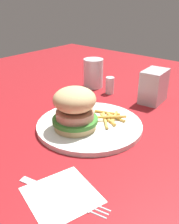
{
  "coord_description": "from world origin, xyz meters",
  "views": [
    {
      "loc": [
        -0.4,
        -0.37,
        0.31
      ],
      "look_at": [
        0.02,
        -0.01,
        0.04
      ],
      "focal_mm": 40.9,
      "sensor_mm": 36.0,
      "label": 1
    }
  ],
  "objects_px": {
    "fries_pile": "(110,118)",
    "plate": "(89,125)",
    "sandwich": "(74,108)",
    "drink_glass": "(93,74)",
    "napkin": "(62,195)",
    "fork": "(62,194)",
    "salt_shaker": "(110,85)",
    "napkin_dispenser": "(154,86)"
  },
  "relations": [
    {
      "from": "fork",
      "to": "salt_shaker",
      "type": "bearing_deg",
      "value": 27.06
    },
    {
      "from": "napkin",
      "to": "drink_glass",
      "type": "relative_size",
      "value": 1.11
    },
    {
      "from": "sandwich",
      "to": "plate",
      "type": "bearing_deg",
      "value": -16.94
    },
    {
      "from": "drink_glass",
      "to": "napkin_dispenser",
      "type": "height_order",
      "value": "same"
    },
    {
      "from": "sandwich",
      "to": "salt_shaker",
      "type": "distance_m",
      "value": 0.28
    },
    {
      "from": "fork",
      "to": "plate",
      "type": "bearing_deg",
      "value": 29.6
    },
    {
      "from": "sandwich",
      "to": "napkin",
      "type": "relative_size",
      "value": 0.98
    },
    {
      "from": "sandwich",
      "to": "fries_pile",
      "type": "relative_size",
      "value": 1.12
    },
    {
      "from": "sandwich",
      "to": "napkin_dispenser",
      "type": "relative_size",
      "value": 1.09
    },
    {
      "from": "fork",
      "to": "salt_shaker",
      "type": "distance_m",
      "value": 0.48
    },
    {
      "from": "fries_pile",
      "to": "drink_glass",
      "type": "relative_size",
      "value": 0.98
    },
    {
      "from": "plate",
      "to": "napkin_dispenser",
      "type": "bearing_deg",
      "value": -9.14
    },
    {
      "from": "napkin_dispenser",
      "to": "salt_shaker",
      "type": "height_order",
      "value": "napkin_dispenser"
    },
    {
      "from": "plate",
      "to": "napkin",
      "type": "relative_size",
      "value": 2.37
    },
    {
      "from": "sandwich",
      "to": "napkin",
      "type": "height_order",
      "value": "sandwich"
    },
    {
      "from": "plate",
      "to": "fork",
      "type": "height_order",
      "value": "plate"
    },
    {
      "from": "fries_pile",
      "to": "plate",
      "type": "bearing_deg",
      "value": 151.59
    },
    {
      "from": "fries_pile",
      "to": "fork",
      "type": "relative_size",
      "value": 0.56
    },
    {
      "from": "napkin",
      "to": "drink_glass",
      "type": "height_order",
      "value": "drink_glass"
    },
    {
      "from": "fries_pile",
      "to": "napkin",
      "type": "bearing_deg",
      "value": -160.77
    },
    {
      "from": "plate",
      "to": "drink_glass",
      "type": "relative_size",
      "value": 2.64
    },
    {
      "from": "sandwich",
      "to": "fork",
      "type": "bearing_deg",
      "value": -142.26
    },
    {
      "from": "fork",
      "to": "napkin_dispenser",
      "type": "height_order",
      "value": "napkin_dispenser"
    },
    {
      "from": "fries_pile",
      "to": "salt_shaker",
      "type": "height_order",
      "value": "salt_shaker"
    },
    {
      "from": "napkin_dispenser",
      "to": "napkin",
      "type": "bearing_deg",
      "value": -176.15
    },
    {
      "from": "plate",
      "to": "salt_shaker",
      "type": "distance_m",
      "value": 0.24
    },
    {
      "from": "napkin",
      "to": "napkin_dispenser",
      "type": "xyz_separation_m",
      "value": [
        0.46,
        0.08,
        0.05
      ]
    },
    {
      "from": "sandwich",
      "to": "napkin_dispenser",
      "type": "bearing_deg",
      "value": -10.24
    },
    {
      "from": "fries_pile",
      "to": "sandwich",
      "type": "bearing_deg",
      "value": 156.46
    },
    {
      "from": "plate",
      "to": "drink_glass",
      "type": "height_order",
      "value": "drink_glass"
    },
    {
      "from": "napkin_dispenser",
      "to": "fork",
      "type": "bearing_deg",
      "value": -175.96
    },
    {
      "from": "napkin",
      "to": "napkin_dispenser",
      "type": "bearing_deg",
      "value": 9.5
    },
    {
      "from": "fries_pile",
      "to": "fork",
      "type": "bearing_deg",
      "value": -160.44
    },
    {
      "from": "napkin",
      "to": "fork",
      "type": "distance_m",
      "value": 0.0
    },
    {
      "from": "plate",
      "to": "sandwich",
      "type": "relative_size",
      "value": 2.41
    },
    {
      "from": "napkin",
      "to": "fries_pile",
      "type": "bearing_deg",
      "value": 19.23
    },
    {
      "from": "sandwich",
      "to": "drink_glass",
      "type": "relative_size",
      "value": 1.09
    },
    {
      "from": "napkin",
      "to": "fork",
      "type": "height_order",
      "value": "fork"
    },
    {
      "from": "fries_pile",
      "to": "drink_glass",
      "type": "xyz_separation_m",
      "value": [
        0.19,
        0.21,
        0.03
      ]
    },
    {
      "from": "sandwich",
      "to": "salt_shaker",
      "type": "relative_size",
      "value": 1.97
    },
    {
      "from": "napkin",
      "to": "fork",
      "type": "bearing_deg",
      "value": -78.14
    },
    {
      "from": "fries_pile",
      "to": "napkin",
      "type": "height_order",
      "value": "fries_pile"
    }
  ]
}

